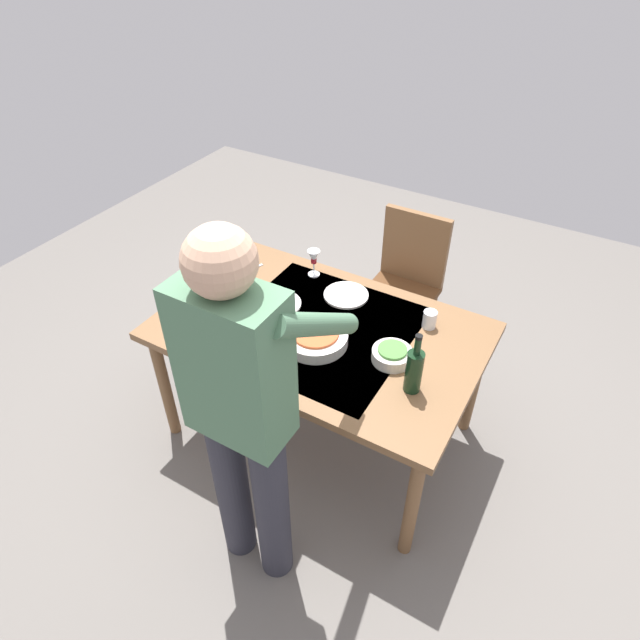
# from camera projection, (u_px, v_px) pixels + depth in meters

# --- Properties ---
(ground_plane) EXTENTS (6.00, 6.00, 0.00)m
(ground_plane) POSITION_uv_depth(u_px,v_px,m) (320.00, 428.00, 3.08)
(ground_plane) COLOR #66605B
(dining_table) EXTENTS (1.52, 0.97, 0.73)m
(dining_table) POSITION_uv_depth(u_px,v_px,m) (320.00, 339.00, 2.66)
(dining_table) COLOR brown
(dining_table) RESTS_ON ground_plane
(chair_near) EXTENTS (0.40, 0.40, 0.91)m
(chair_near) POSITION_uv_depth(u_px,v_px,m) (406.00, 278.00, 3.29)
(chair_near) COLOR #523019
(chair_near) RESTS_ON ground_plane
(person_server) EXTENTS (0.42, 0.61, 1.69)m
(person_server) POSITION_uv_depth(u_px,v_px,m) (243.00, 407.00, 1.92)
(person_server) COLOR #2D2D38
(person_server) RESTS_ON ground_plane
(wine_bottle) EXTENTS (0.07, 0.07, 0.30)m
(wine_bottle) POSITION_uv_depth(u_px,v_px,m) (414.00, 370.00, 2.24)
(wine_bottle) COLOR black
(wine_bottle) RESTS_ON dining_table
(wine_glass_left) EXTENTS (0.07, 0.07, 0.15)m
(wine_glass_left) POSITION_uv_depth(u_px,v_px,m) (314.00, 258.00, 2.90)
(wine_glass_left) COLOR white
(wine_glass_left) RESTS_ON dining_table
(water_cup_near_left) EXTENTS (0.07, 0.07, 0.10)m
(water_cup_near_left) POSITION_uv_depth(u_px,v_px,m) (196.00, 295.00, 2.74)
(water_cup_near_left) COLOR silver
(water_cup_near_left) RESTS_ON dining_table
(water_cup_near_right) EXTENTS (0.07, 0.07, 0.09)m
(water_cup_near_right) POSITION_uv_depth(u_px,v_px,m) (430.00, 319.00, 2.60)
(water_cup_near_right) COLOR silver
(water_cup_near_right) RESTS_ON dining_table
(water_cup_far_left) EXTENTS (0.07, 0.07, 0.11)m
(water_cup_far_left) POSITION_uv_depth(u_px,v_px,m) (230.00, 309.00, 2.64)
(water_cup_far_left) COLOR silver
(water_cup_far_left) RESTS_ON dining_table
(serving_bowl_pasta) EXTENTS (0.30, 0.30, 0.07)m
(serving_bowl_pasta) POSITION_uv_depth(u_px,v_px,m) (315.00, 337.00, 2.51)
(serving_bowl_pasta) COLOR silver
(serving_bowl_pasta) RESTS_ON dining_table
(side_bowl_salad) EXTENTS (0.18, 0.18, 0.07)m
(side_bowl_salad) POSITION_uv_depth(u_px,v_px,m) (392.00, 355.00, 2.42)
(side_bowl_salad) COLOR silver
(side_bowl_salad) RESTS_ON dining_table
(dinner_plate_near) EXTENTS (0.23, 0.23, 0.01)m
(dinner_plate_near) POSITION_uv_depth(u_px,v_px,m) (278.00, 304.00, 2.75)
(dinner_plate_near) COLOR silver
(dinner_plate_near) RESTS_ON dining_table
(dinner_plate_far) EXTENTS (0.23, 0.23, 0.01)m
(dinner_plate_far) POSITION_uv_depth(u_px,v_px,m) (346.00, 295.00, 2.81)
(dinner_plate_far) COLOR silver
(dinner_plate_far) RESTS_ON dining_table
(table_fork) EXTENTS (0.07, 0.18, 0.00)m
(table_fork) POSITION_uv_depth(u_px,v_px,m) (249.00, 270.00, 2.99)
(table_fork) COLOR silver
(table_fork) RESTS_ON dining_table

